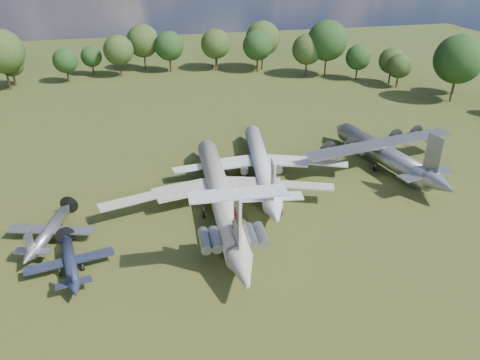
{
  "coord_description": "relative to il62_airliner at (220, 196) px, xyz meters",
  "views": [
    {
      "loc": [
        -6.79,
        -64.32,
        38.28
      ],
      "look_at": [
        7.62,
        -1.9,
        5.0
      ],
      "focal_mm": 35.0,
      "sensor_mm": 36.0,
      "label": 1
    }
  ],
  "objects": [
    {
      "name": "an12_transport",
      "position": [
        32.34,
        8.24,
        -0.05
      ],
      "size": [
        37.01,
        39.99,
        4.61
      ],
      "primitive_type": null,
      "rotation": [
        0.0,
        0.0,
        0.18
      ],
      "color": "#9FA1A7",
      "rests_on": "ground"
    },
    {
      "name": "il62_airliner",
      "position": [
        0.0,
        0.0,
        0.0
      ],
      "size": [
        39.3,
        49.83,
        4.71
      ],
      "primitive_type": null,
      "rotation": [
        0.0,
        0.0,
        -0.05
      ],
      "color": "#BBBBB6",
      "rests_on": "ground"
    },
    {
      "name": "small_prop_northwest",
      "position": [
        -25.05,
        -3.05,
        -1.14
      ],
      "size": [
        16.33,
        19.35,
        2.44
      ],
      "primitive_type": null,
      "rotation": [
        0.0,
        0.0,
        -0.28
      ],
      "color": "#96989D",
      "rests_on": "ground"
    },
    {
      "name": "tu104_jet",
      "position": [
        9.24,
        9.5,
        -0.28
      ],
      "size": [
        36.95,
        45.69,
        4.16
      ],
      "primitive_type": null,
      "rotation": [
        0.0,
        0.0,
        -0.15
      ],
      "color": "silver",
      "rests_on": "ground"
    },
    {
      "name": "person_on_il62",
      "position": [
        -0.65,
        -13.18,
        3.21
      ],
      "size": [
        0.73,
        0.61,
        1.7
      ],
      "primitive_type": "imported",
      "rotation": [
        0.0,
        0.0,
        2.76
      ],
      "color": "olive",
      "rests_on": "il62_airliner"
    },
    {
      "name": "small_prop_west",
      "position": [
        -21.6,
        -10.96,
        -1.25
      ],
      "size": [
        13.65,
        16.88,
        2.22
      ],
      "primitive_type": null,
      "rotation": [
        0.0,
        0.0,
        0.18
      ],
      "color": "black",
      "rests_on": "ground"
    },
    {
      "name": "ground",
      "position": [
        -4.46,
        1.62,
        -2.36
      ],
      "size": [
        300.0,
        300.0,
        0.0
      ],
      "primitive_type": "plane",
      "color": "#213E14",
      "rests_on": "ground"
    }
  ]
}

